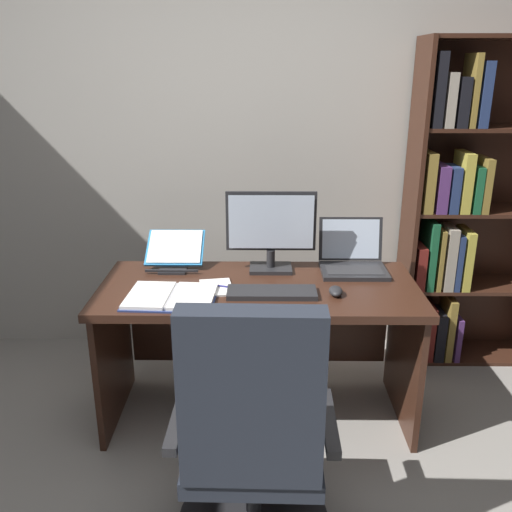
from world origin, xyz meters
The scene contains 12 objects.
wall_back centered at (0.00, 1.86, 1.38)m, with size 5.69×0.12×2.77m, color #B2ADA3.
desk centered at (-0.01, 1.06, 0.53)m, with size 1.56×0.69×0.73m.
bookshelf centered at (1.19, 1.62, 0.90)m, with size 0.86×0.32×1.91m.
office_chair centered at (-0.03, 0.13, 0.44)m, with size 0.62×0.60×1.05m.
monitor centered at (0.05, 1.20, 0.94)m, with size 0.46×0.16×0.42m.
laptop centered at (0.48, 1.21, 0.79)m, with size 0.34×0.30×0.25m.
keyboard centered at (0.05, 0.87, 0.75)m, with size 0.42×0.15×0.02m, color #232326.
computer_mouse centered at (0.35, 0.87, 0.75)m, with size 0.06×0.10×0.04m, color #232326.
reading_stand_with_book centered at (-0.46, 1.27, 0.82)m, with size 0.31×0.28×0.16m.
open_binder centered at (-0.41, 0.82, 0.75)m, with size 0.43×0.34×0.02m.
notepad centered at (-0.21, 0.94, 0.74)m, with size 0.15×0.21×0.01m, color white.
pen centered at (-0.19, 0.94, 0.75)m, with size 0.01×0.01×0.14m, color navy.
Camera 1 is at (0.00, -1.50, 1.76)m, focal length 38.45 mm.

